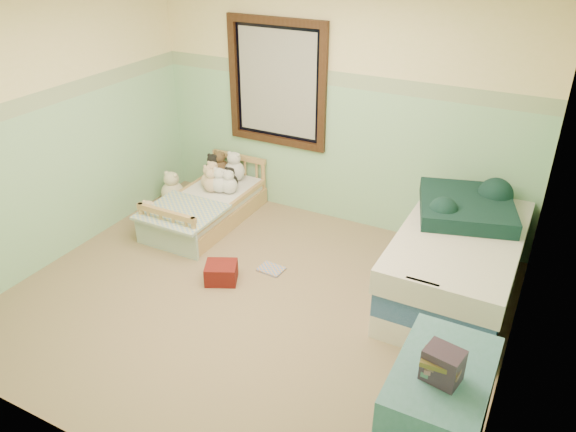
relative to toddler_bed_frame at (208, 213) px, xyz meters
The scene contains 33 objects.
floor 1.60m from the toddler_bed_frame, 41.13° to the right, with size 4.20×3.60×0.02m, color #847458.
ceiling 2.90m from the toddler_bed_frame, 41.13° to the right, with size 4.20×3.60×0.02m, color silver.
wall_back 1.83m from the toddler_bed_frame, 31.96° to the left, with size 4.20×0.04×2.50m, color beige.
wall_front 3.30m from the toddler_bed_frame, 67.13° to the right, with size 4.20×0.04×2.50m, color beige.
wall_left 1.80m from the toddler_bed_frame, 130.53° to the right, with size 0.04×3.60×2.50m, color beige.
wall_right 3.65m from the toddler_bed_frame, 17.64° to the right, with size 0.04×3.60×2.50m, color beige.
wainscot_mint 1.56m from the toddler_bed_frame, 31.44° to the left, with size 4.20×0.01×1.50m, color #92C89E.
border_strip 2.05m from the toddler_bed_frame, 31.44° to the left, with size 4.20×0.01×0.15m, color #427247.
window_frame 1.61m from the toddler_bed_frame, 54.73° to the left, with size 1.16×0.06×1.36m, color black.
window_blinds 1.62m from the toddler_bed_frame, 55.11° to the left, with size 0.92×0.01×1.12m, color #B9B9B3.
toddler_bed_frame is the anchor object (origin of this frame).
toddler_mattress 0.15m from the toddler_bed_frame, ahead, with size 0.65×1.37×0.12m, color white.
patchwork_quilt 0.50m from the toddler_bed_frame, 90.00° to the right, with size 0.78×0.71×0.03m, color #709ACA.
plush_bed_brown 0.61m from the toddler_bed_frame, 106.70° to the left, with size 0.22×0.22×0.22m, color brown.
plush_bed_white 0.60m from the toddler_bed_frame, 84.29° to the left, with size 0.24×0.24×0.24m, color silver.
plush_bed_tan 0.43m from the toddler_bed_frame, 109.65° to the left, with size 0.19×0.19×0.19m, color beige.
plush_bed_dark 0.43m from the toddler_bed_frame, 65.10° to the left, with size 0.18×0.18×0.18m, color black.
plush_floor_cream 0.64m from the toddler_bed_frame, 164.66° to the left, with size 0.27×0.27×0.27m, color #F3E8C4.
plush_floor_tan 0.63m from the toddler_bed_frame, 133.17° to the right, with size 0.24×0.24×0.24m, color beige.
twin_bed_frame 2.75m from the toddler_bed_frame, ahead, with size 0.94×1.88×0.22m, color white.
twin_boxspring 2.76m from the toddler_bed_frame, ahead, with size 0.94×1.88×0.22m, color navy.
twin_mattress 2.79m from the toddler_bed_frame, ahead, with size 0.98×1.92×0.22m, color silver.
teal_blanket 2.78m from the toddler_bed_frame, ahead, with size 0.80×0.85×0.14m, color black.
dresser 3.65m from the toddler_bed_frame, 33.45° to the right, with size 0.52×0.83×0.83m, color #387176.
book_stack 3.78m from the toddler_bed_frame, 34.62° to the right, with size 0.20×0.15×0.20m, color #4B2C2B.
red_pillow 1.20m from the toddler_bed_frame, 49.31° to the right, with size 0.29×0.25×0.18m, color #971009.
floor_book 1.24m from the toddler_bed_frame, 26.05° to the right, with size 0.24×0.18×0.02m, color gold.
extra_plush_0 0.40m from the toddler_bed_frame, 47.10° to the left, with size 0.18×0.18×0.18m, color silver.
extra_plush_1 0.33m from the toddler_bed_frame, 98.99° to the left, with size 0.18×0.18×0.18m, color beige.
extra_plush_2 0.58m from the toddler_bed_frame, 114.83° to the left, with size 0.20×0.20×0.20m, color black.
extra_plush_3 0.36m from the toddler_bed_frame, 67.70° to the left, with size 0.19×0.19×0.19m, color silver.
extra_plush_4 0.38m from the toddler_bed_frame, 98.05° to the left, with size 0.16×0.16×0.16m, color silver.
extra_plush_5 0.38m from the toddler_bed_frame, 116.38° to the left, with size 0.18×0.18×0.18m, color beige.
Camera 1 is at (2.13, -3.40, 3.03)m, focal length 34.73 mm.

